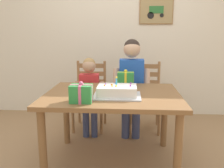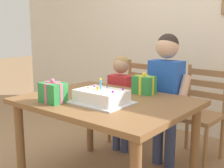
% 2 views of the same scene
% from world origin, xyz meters
% --- Properties ---
extents(back_wall, '(6.40, 0.11, 2.60)m').
position_xyz_m(back_wall, '(0.00, 1.66, 1.30)').
color(back_wall, silver).
rests_on(back_wall, ground).
extents(dining_table, '(1.31, 1.00, 0.74)m').
position_xyz_m(dining_table, '(0.00, 0.00, 0.64)').
color(dining_table, brown).
rests_on(dining_table, ground).
extents(birthday_cake, '(0.44, 0.34, 0.19)m').
position_xyz_m(birthday_cake, '(0.05, -0.11, 0.78)').
color(birthday_cake, silver).
rests_on(birthday_cake, dining_table).
extents(gift_box_red_large, '(0.18, 0.13, 0.19)m').
position_xyz_m(gift_box_red_large, '(0.12, 0.36, 0.81)').
color(gift_box_red_large, '#2D8E42').
rests_on(gift_box_red_large, dining_table).
extents(gift_box_beside_cake, '(0.19, 0.14, 0.19)m').
position_xyz_m(gift_box_beside_cake, '(-0.25, -0.32, 0.81)').
color(gift_box_beside_cake, '#2D8E42').
rests_on(gift_box_beside_cake, dining_table).
extents(chair_left, '(0.43, 0.43, 0.92)m').
position_xyz_m(chair_left, '(-0.38, 0.95, 0.47)').
color(chair_left, '#996B42').
rests_on(chair_left, ground).
extents(chair_right, '(0.44, 0.44, 0.92)m').
position_xyz_m(chair_right, '(0.38, 0.95, 0.47)').
color(chair_right, '#996B42').
rests_on(chair_right, ground).
extents(child_older, '(0.44, 0.25, 1.24)m').
position_xyz_m(child_older, '(0.19, 0.62, 0.76)').
color(child_older, '#38426B').
rests_on(child_older, ground).
extents(child_younger, '(0.37, 0.22, 1.02)m').
position_xyz_m(child_younger, '(-0.32, 0.62, 0.62)').
color(child_younger, '#38426B').
rests_on(child_younger, ground).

